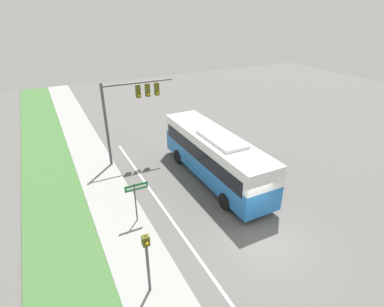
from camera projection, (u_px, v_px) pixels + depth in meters
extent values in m
plane|color=#565451|center=(264.00, 240.00, 15.59)|extent=(80.00, 80.00, 0.00)
cube|color=gray|center=(151.00, 285.00, 13.01)|extent=(2.80, 80.00, 0.12)
cube|color=silver|center=(204.00, 265.00, 14.11)|extent=(0.14, 30.00, 0.01)
cube|color=#236BB7|center=(214.00, 163.00, 20.61)|extent=(2.51, 10.68, 1.57)
cube|color=white|center=(215.00, 145.00, 19.98)|extent=(2.51, 10.68, 1.28)
cube|color=black|center=(215.00, 151.00, 20.18)|extent=(2.55, 9.83, 0.97)
cube|color=white|center=(222.00, 138.00, 19.00)|extent=(1.76, 3.74, 0.24)
cylinder|color=black|center=(178.00, 157.00, 23.06)|extent=(0.28, 1.05, 1.05)
cylinder|color=black|center=(205.00, 150.00, 24.05)|extent=(0.28, 1.05, 1.05)
cylinder|color=black|center=(225.00, 201.00, 17.79)|extent=(0.28, 1.05, 1.05)
cylinder|color=black|center=(257.00, 191.00, 18.78)|extent=(0.28, 1.05, 1.05)
cylinder|color=#4C4C51|center=(107.00, 127.00, 21.47)|extent=(0.20, 0.20, 6.30)
cylinder|color=#4C4C51|center=(138.00, 83.00, 21.25)|extent=(5.22, 0.14, 0.14)
cube|color=#47470F|center=(138.00, 91.00, 21.50)|extent=(0.32, 0.28, 0.90)
sphere|color=yellow|center=(139.00, 95.00, 21.47)|extent=(0.18, 0.18, 0.18)
cube|color=#47470F|center=(148.00, 90.00, 21.80)|extent=(0.32, 0.28, 0.90)
sphere|color=yellow|center=(149.00, 94.00, 21.76)|extent=(0.18, 0.18, 0.18)
cube|color=#47470F|center=(157.00, 89.00, 22.09)|extent=(0.32, 0.28, 0.90)
sphere|color=yellow|center=(158.00, 93.00, 22.06)|extent=(0.18, 0.18, 0.18)
cylinder|color=#4C4C51|center=(148.00, 265.00, 12.12)|extent=(0.12, 0.12, 3.06)
cube|color=#47470F|center=(146.00, 241.00, 11.54)|extent=(0.28, 0.24, 0.44)
sphere|color=yellow|center=(147.00, 243.00, 11.42)|extent=(0.14, 0.14, 0.14)
cylinder|color=#4C4C51|center=(136.00, 203.00, 16.36)|extent=(0.08, 0.08, 2.53)
cube|color=#196B33|center=(136.00, 187.00, 15.96)|extent=(1.29, 0.03, 0.37)
cube|color=white|center=(137.00, 187.00, 15.94)|extent=(1.09, 0.01, 0.13)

